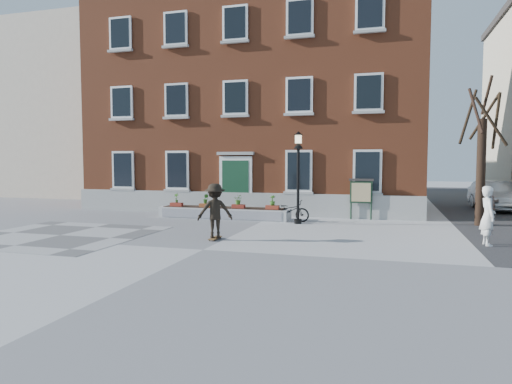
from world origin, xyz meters
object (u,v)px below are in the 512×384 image
(parked_car, at_px, (496,196))
(lamp_post, at_px, (298,164))
(bystander, at_px, (488,216))
(skateboarder, at_px, (215,211))
(notice_board, at_px, (361,192))
(bicycle, at_px, (289,211))

(parked_car, bearing_deg, lamp_post, -145.97)
(parked_car, bearing_deg, bystander, -109.69)
(lamp_post, distance_m, skateboarder, 5.30)
(lamp_post, xyz_separation_m, skateboarder, (-1.95, -4.68, -1.54))
(bystander, xyz_separation_m, notice_board, (-4.25, 5.43, 0.31))
(bicycle, relative_size, parked_car, 0.38)
(lamp_post, bearing_deg, skateboarder, -112.65)
(bicycle, height_order, notice_board, notice_board)
(bicycle, bearing_deg, lamp_post, -134.42)
(parked_car, xyz_separation_m, notice_board, (-6.79, -5.92, 0.47))
(bicycle, xyz_separation_m, parked_car, (9.80, 7.47, 0.31))
(bicycle, distance_m, bystander, 8.25)
(bicycle, height_order, parked_car, parked_car)
(bicycle, bearing_deg, notice_board, -56.00)
(bystander, xyz_separation_m, lamp_post, (-6.75, 3.24, 1.59))
(bystander, height_order, notice_board, bystander)
(bystander, xyz_separation_m, skateboarder, (-8.71, -1.44, 0.04))
(parked_car, relative_size, lamp_post, 1.22)
(bystander, distance_m, lamp_post, 7.66)
(notice_board, relative_size, skateboarder, 0.97)
(parked_car, relative_size, notice_board, 2.56)
(parked_car, bearing_deg, skateboarder, -138.40)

